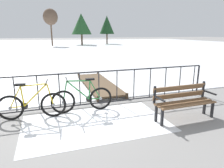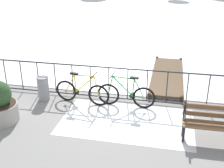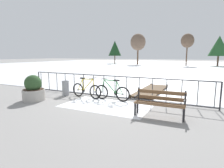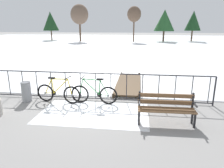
# 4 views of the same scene
# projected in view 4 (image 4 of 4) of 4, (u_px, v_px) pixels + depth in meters

# --- Properties ---
(ground_plane) EXTENTS (160.00, 160.00, 0.00)m
(ground_plane) POSITION_uv_depth(u_px,v_px,m) (88.00, 100.00, 7.96)
(ground_plane) COLOR gray
(frozen_pond) EXTENTS (80.00, 56.00, 0.03)m
(frozen_pond) POSITION_uv_depth(u_px,v_px,m) (128.00, 42.00, 35.08)
(frozen_pond) COLOR white
(frozen_pond) RESTS_ON ground
(snow_patch) EXTENTS (3.48, 2.05, 0.01)m
(snow_patch) POSITION_uv_depth(u_px,v_px,m) (94.00, 113.00, 6.75)
(snow_patch) COLOR white
(snow_patch) RESTS_ON ground
(railing_fence) EXTENTS (9.06, 0.06, 1.07)m
(railing_fence) POSITION_uv_depth(u_px,v_px,m) (88.00, 86.00, 7.81)
(railing_fence) COLOR #232328
(railing_fence) RESTS_ON ground
(bicycle_near_railing) EXTENTS (1.71, 0.52, 0.97)m
(bicycle_near_railing) POSITION_uv_depth(u_px,v_px,m) (58.00, 93.00, 7.61)
(bicycle_near_railing) COLOR black
(bicycle_near_railing) RESTS_ON ground
(bicycle_second) EXTENTS (1.71, 0.52, 0.97)m
(bicycle_second) POSITION_uv_depth(u_px,v_px,m) (94.00, 94.00, 7.51)
(bicycle_second) COLOR black
(bicycle_second) RESTS_ON ground
(park_bench) EXTENTS (1.61, 0.51, 0.89)m
(park_bench) POSITION_uv_depth(u_px,v_px,m) (166.00, 106.00, 5.96)
(park_bench) COLOR brown
(park_bench) RESTS_ON ground
(trash_bin) EXTENTS (0.35, 0.35, 0.73)m
(trash_bin) POSITION_uv_depth(u_px,v_px,m) (26.00, 92.00, 7.74)
(trash_bin) COLOR gray
(trash_bin) RESTS_ON ground
(wooden_dock) EXTENTS (1.10, 3.91, 0.20)m
(wooden_dock) POSITION_uv_depth(u_px,v_px,m) (129.00, 83.00, 9.86)
(wooden_dock) COLOR brown
(wooden_dock) RESTS_ON ground
(tree_far_west) EXTENTS (3.57, 3.57, 5.41)m
(tree_far_west) POSITION_uv_depth(u_px,v_px,m) (164.00, 20.00, 36.22)
(tree_far_west) COLOR brown
(tree_far_west) RESTS_ON ground
(tree_west_mid) EXTENTS (3.11, 3.11, 6.36)m
(tree_west_mid) POSITION_uv_depth(u_px,v_px,m) (79.00, 15.00, 36.73)
(tree_west_mid) COLOR brown
(tree_west_mid) RESTS_ON ground
(tree_centre) EXTENTS (2.34, 2.34, 5.91)m
(tree_centre) POSITION_uv_depth(u_px,v_px,m) (134.00, 14.00, 35.43)
(tree_centre) COLOR brown
(tree_centre) RESTS_ON ground
(tree_east_mid) EXTENTS (3.00, 3.00, 5.29)m
(tree_east_mid) POSITION_uv_depth(u_px,v_px,m) (51.00, 21.00, 39.84)
(tree_east_mid) COLOR brown
(tree_east_mid) RESTS_ON ground
(tree_far_east) EXTENTS (2.81, 2.81, 5.25)m
(tree_far_east) POSITION_uv_depth(u_px,v_px,m) (193.00, 21.00, 36.68)
(tree_far_east) COLOR brown
(tree_far_east) RESTS_ON ground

